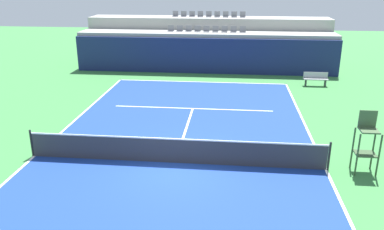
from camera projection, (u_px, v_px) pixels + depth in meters
ground_plane at (175, 163)px, 14.59m from camera, size 80.00×80.00×0.00m
court_surface at (175, 163)px, 14.59m from camera, size 11.00×24.00×0.01m
baseline_far at (202, 82)px, 25.80m from camera, size 11.00×0.10×0.00m
sideline_left at (35, 156)px, 15.13m from camera, size 0.10×24.00×0.00m
sideline_right at (326, 170)px, 14.04m from camera, size 0.10×24.00×0.00m
service_line_far at (193, 108)px, 20.59m from camera, size 8.26×0.10×0.00m
centre_service_line at (185, 131)px, 17.59m from camera, size 0.10×6.40×0.00m
back_wall at (205, 56)px, 27.80m from camera, size 18.56×0.30×2.49m
stands_tier_lower at (206, 51)px, 29.03m from camera, size 18.56×2.40×2.73m
stands_tier_upper at (208, 40)px, 31.14m from camera, size 18.56×2.40×3.57m
seating_row_lower at (206, 30)px, 28.62m from camera, size 5.69×0.44×0.44m
seating_row_upper at (209, 15)px, 30.60m from camera, size 5.69×0.44×0.44m
tennis_net at (175, 150)px, 14.42m from camera, size 11.08×0.08×1.07m
umpire_chair at (367, 140)px, 13.58m from camera, size 0.76×0.66×2.20m
player_bench at (316, 78)px, 24.79m from camera, size 1.50×0.40×0.85m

